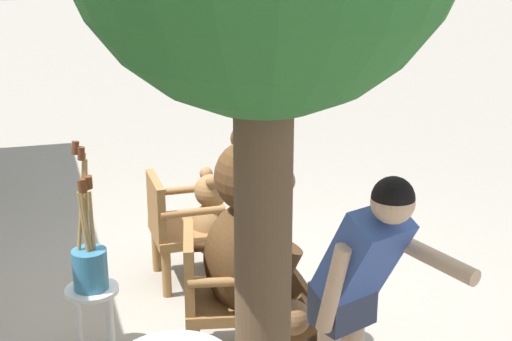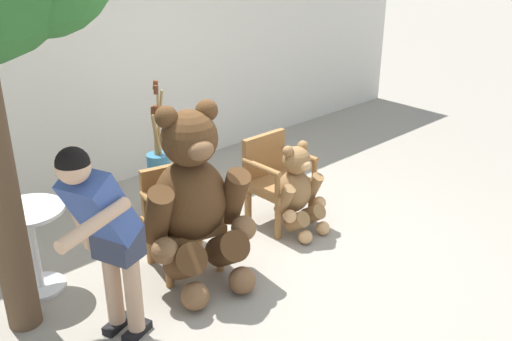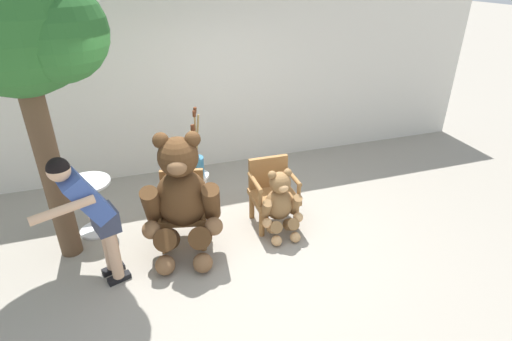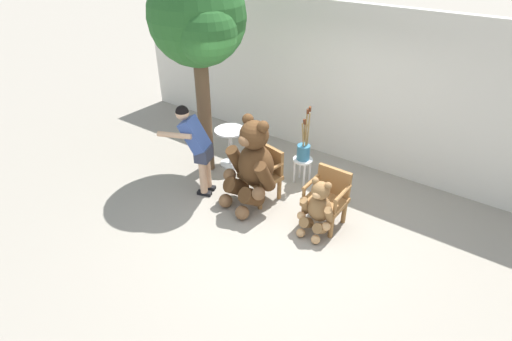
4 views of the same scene
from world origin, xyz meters
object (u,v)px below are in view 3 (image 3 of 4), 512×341
at_px(wooden_chair_left, 183,206).
at_px(wooden_chair_right, 272,191).
at_px(teddy_bear_large, 182,198).
at_px(teddy_bear_small, 280,204).
at_px(round_side_table, 90,201).
at_px(brush_bucket, 196,162).
at_px(white_stool, 197,181).
at_px(person_visitor, 90,210).
at_px(patio_tree, 18,21).

bearing_deg(wooden_chair_left, wooden_chair_right, 0.08).
xyz_separation_m(wooden_chair_right, teddy_bear_large, (-1.18, -0.26, 0.27)).
relative_size(wooden_chair_left, teddy_bear_small, 0.97).
distance_m(teddy_bear_large, round_side_table, 1.30).
relative_size(teddy_bear_large, brush_bucket, 1.55).
relative_size(wooden_chair_left, round_side_table, 1.19).
bearing_deg(teddy_bear_small, white_stool, 129.18).
height_order(person_visitor, white_stool, person_visitor).
bearing_deg(round_side_table, person_visitor, -83.22).
distance_m(person_visitor, white_stool, 1.85).
bearing_deg(teddy_bear_large, brush_bucket, 71.10).
bearing_deg(patio_tree, white_stool, 22.04).
distance_m(teddy_bear_small, patio_tree, 3.27).
distance_m(round_side_table, patio_tree, 2.19).
height_order(person_visitor, round_side_table, person_visitor).
xyz_separation_m(wooden_chair_right, white_stool, (-0.84, 0.74, -0.11)).
distance_m(white_stool, round_side_table, 1.40).
relative_size(wooden_chair_right, white_stool, 1.87).
bearing_deg(teddy_bear_small, wooden_chair_right, 89.75).
bearing_deg(round_side_table, wooden_chair_right, -12.33).
distance_m(wooden_chair_left, patio_tree, 2.49).
height_order(teddy_bear_small, white_stool, teddy_bear_small).
xyz_separation_m(person_visitor, round_side_table, (-0.12, 0.99, -0.46)).
xyz_separation_m(wooden_chair_right, brush_bucket, (-0.84, 0.74, 0.20)).
bearing_deg(wooden_chair_left, round_side_table, 155.51).
bearing_deg(wooden_chair_left, teddy_bear_large, -96.87).
xyz_separation_m(wooden_chair_right, person_visitor, (-2.10, -0.50, 0.45)).
height_order(teddy_bear_large, white_stool, teddy_bear_large).
distance_m(wooden_chair_right, white_stool, 1.12).
height_order(wooden_chair_left, teddy_bear_large, teddy_bear_large).
relative_size(wooden_chair_left, teddy_bear_large, 0.58).
xyz_separation_m(teddy_bear_small, person_visitor, (-2.10, -0.21, 0.48)).
height_order(wooden_chair_right, teddy_bear_large, teddy_bear_large).
bearing_deg(white_stool, teddy_bear_large, -108.79).
height_order(wooden_chair_left, white_stool, wooden_chair_left).
bearing_deg(white_stool, patio_tree, -157.96).
xyz_separation_m(wooden_chair_left, teddy_bear_large, (-0.03, -0.26, 0.27)).
height_order(person_visitor, patio_tree, patio_tree).
height_order(teddy_bear_small, brush_bucket, brush_bucket).
height_order(wooden_chair_right, white_stool, wooden_chair_right).
bearing_deg(patio_tree, round_side_table, 62.22).
distance_m(wooden_chair_right, round_side_table, 2.27).
relative_size(teddy_bear_large, round_side_table, 2.07).
height_order(wooden_chair_left, wooden_chair_right, same).
bearing_deg(teddy_bear_small, patio_tree, 170.80).
bearing_deg(brush_bucket, white_stool, -171.95).
bearing_deg(person_visitor, teddy_bear_small, 5.81).
height_order(white_stool, brush_bucket, brush_bucket).
distance_m(brush_bucket, round_side_table, 1.42).
distance_m(wooden_chair_left, teddy_bear_small, 1.18).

